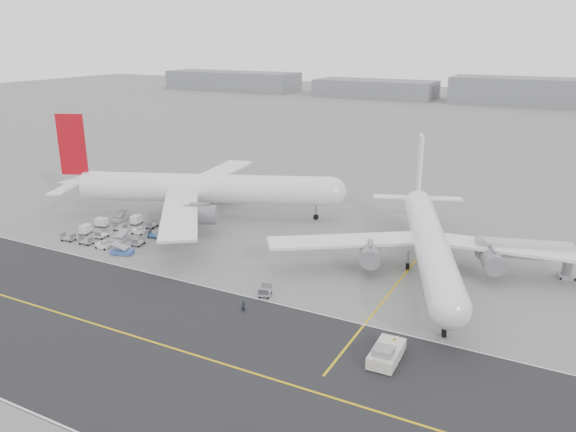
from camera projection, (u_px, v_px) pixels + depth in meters
The scene contains 11 objects.
ground at pixel (185, 274), 86.49m from camera, with size 700.00×700.00×0.00m, color gray.
taxiway at pixel (128, 334), 69.11m from camera, with size 220.00×59.00×0.03m.
horizon_buildings at pixel (539, 106), 292.51m from camera, with size 520.00×28.00×28.00m, color gray, non-canonical shape.
airliner_a at pixel (199, 188), 112.44m from camera, with size 56.23×55.07×20.43m.
airliner_b at pixel (429, 240), 86.20m from camera, with size 48.01×48.88×17.61m.
pushback_tug at pixel (386, 353), 63.22m from camera, with size 3.13×8.13×2.32m.
jet_bridge at pixel (525, 251), 85.19m from camera, with size 14.79×6.83×5.55m.
gse_cluster at pixel (120, 236), 103.03m from camera, with size 20.50×19.77×1.82m, color gray, non-canonical shape.
stray_dolly at pixel (265, 296), 79.39m from camera, with size 1.47×2.40×1.47m, color silver, non-canonical shape.
ground_crew_a at pixel (243, 307), 74.37m from camera, with size 0.60×0.40×1.65m, color black.
ground_crew_b at pixel (394, 345), 65.17m from camera, with size 0.82×0.64×1.70m, color yellow.
Camera 1 is at (50.88, -63.14, 35.16)m, focal length 35.00 mm.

